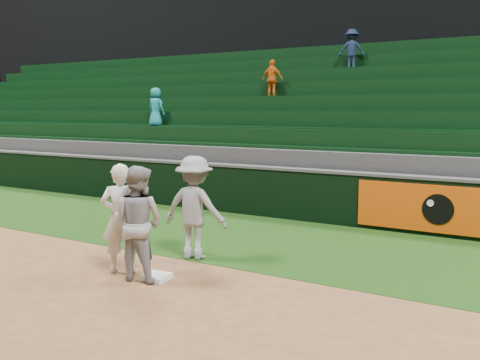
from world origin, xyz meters
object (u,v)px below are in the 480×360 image
object	(u,v)px
baserunner	(138,223)
base_coach	(195,208)
first_baseman	(121,219)
first_base	(156,277)

from	to	relation	value
baserunner	base_coach	world-z (taller)	base_coach
base_coach	baserunner	bearing A→B (deg)	79.97
first_baseman	baserunner	distance (m)	0.48
first_baseman	first_base	bearing A→B (deg)	144.81
first_base	baserunner	distance (m)	0.90
first_base	baserunner	world-z (taller)	baserunner
first_base	base_coach	xyz separation A→B (m)	(-0.19, 1.31, 0.88)
first_base	first_baseman	size ratio (longest dim) A/B	0.22
base_coach	first_base	bearing A→B (deg)	91.17
first_base	base_coach	size ratio (longest dim) A/B	0.21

